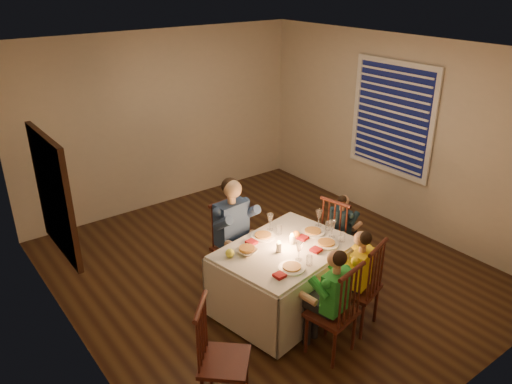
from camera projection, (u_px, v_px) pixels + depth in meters
ground at (267, 269)px, 6.08m from camera, size 5.00×5.00×0.00m
wall_left at (65, 229)px, 4.30m from camera, size 0.02×5.00×2.60m
wall_right at (398, 133)px, 6.78m from camera, size 0.02×5.00×2.60m
wall_back at (163, 120)px, 7.36m from camera, size 4.50×0.02×2.60m
ceiling at (270, 50)px, 5.01m from camera, size 5.00×5.00×0.00m
dining_table at (285, 265)px, 5.21m from camera, size 1.56×1.24×0.70m
chair_adult at (234, 281)px, 5.85m from camera, size 0.44×0.42×0.99m
chair_near_left at (329, 350)px, 4.79m from camera, size 0.47×0.46×0.99m
chair_near_right at (353, 324)px, 5.15m from camera, size 0.50×0.49×0.99m
chair_end at (338, 269)px, 6.08m from camera, size 0.47×0.48×0.99m
adult at (234, 281)px, 5.85m from camera, size 0.52×0.48×1.30m
child_green at (329, 350)px, 4.79m from camera, size 0.44×0.41×1.12m
child_yellow at (353, 324)px, 5.15m from camera, size 0.44×0.42×1.09m
child_teal at (338, 269)px, 6.08m from camera, size 0.35×0.37×1.00m
setting_adult at (263, 236)px, 5.32m from camera, size 0.30×0.30×0.02m
setting_green at (292, 268)px, 4.76m from camera, size 0.30×0.30×0.02m
setting_yellow at (326, 244)px, 5.18m from camera, size 0.30×0.30×0.02m
setting_teal at (313, 232)px, 5.41m from camera, size 0.30×0.30×0.02m
candle_left at (279, 247)px, 5.04m from camera, size 0.06×0.06×0.10m
candle_right at (292, 240)px, 5.18m from camera, size 0.06×0.06×0.10m
squash at (230, 253)px, 4.95m from camera, size 0.09×0.09×0.09m
orange_fruit at (296, 234)px, 5.30m from camera, size 0.08×0.08×0.08m
serving_bowl at (247, 251)px, 5.02m from camera, size 0.23×0.23×0.05m
wall_mirror at (54, 195)px, 4.46m from camera, size 0.06×0.95×1.15m
window_blinds at (391, 118)px, 6.75m from camera, size 0.07×1.34×1.54m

